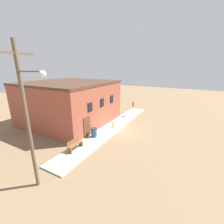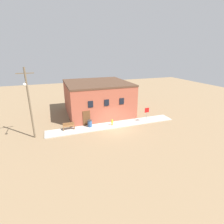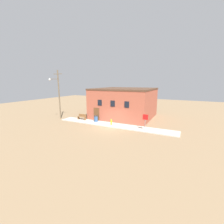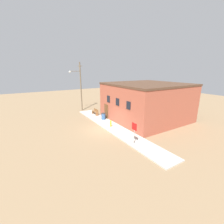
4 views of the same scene
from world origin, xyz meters
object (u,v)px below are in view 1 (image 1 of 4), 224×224
fire_hydrant (113,124)px  utility_pole (28,115)px  stop_sign (133,106)px  bench (75,144)px  trash_bin (94,132)px

fire_hydrant → utility_pole: utility_pole is taller
stop_sign → bench: bearing=174.1°
bench → utility_pole: size_ratio=0.18×
fire_hydrant → stop_sign: size_ratio=0.40×
stop_sign → trash_bin: size_ratio=2.28×
bench → trash_bin: size_ratio=1.58×
stop_sign → trash_bin: bearing=172.4°
utility_pole → trash_bin: bearing=6.6°
trash_bin → utility_pole: utility_pole is taller
fire_hydrant → trash_bin: 3.06m
fire_hydrant → bench: bench is taller
fire_hydrant → trash_bin: size_ratio=0.90×
fire_hydrant → utility_pole: bearing=-178.8°
fire_hydrant → utility_pole: size_ratio=0.10×
stop_sign → bench: size_ratio=1.45×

